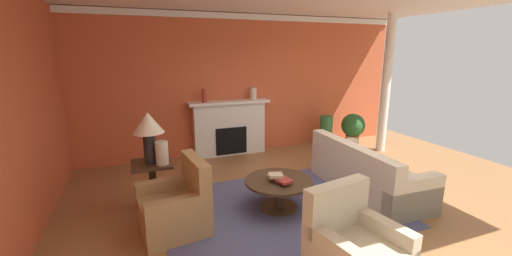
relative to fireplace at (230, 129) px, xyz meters
The scene contains 21 objects.
ground_plane 2.80m from the fireplace, 81.32° to the right, with size 9.31×9.31×0.00m, color olive.
wall_fireplace 1.07m from the fireplace, 27.02° to the left, with size 7.76×0.12×3.09m, color #C65633.
wall_window 4.14m from the fireplace, 143.34° to the right, with size 0.12×6.31×3.09m, color #C65633.
crown_moulding 2.46m from the fireplace, 17.54° to the left, with size 7.76×0.08×0.12m, color white.
area_rug 2.78m from the fireplace, 91.11° to the right, with size 3.32×2.47×0.01m, color #4C517A.
fireplace is the anchor object (origin of this frame).
sofa 3.12m from the fireplace, 60.59° to the right, with size 0.95×2.12×0.85m.
armchair_near_window 3.19m from the fireplace, 118.93° to the right, with size 0.89×0.89×0.95m.
armchair_facing_fireplace 4.37m from the fireplace, 89.68° to the right, with size 0.93×0.93×0.95m.
coffee_table 2.73m from the fireplace, 91.11° to the right, with size 1.00×1.00×0.45m.
side_table 2.69m from the fireplace, 131.49° to the right, with size 0.56×0.56×0.70m.
table_lamp 2.76m from the fireplace, 131.49° to the right, with size 0.44×0.44×0.75m.
vase_mantel_left 0.96m from the fireplace, behind, with size 0.10×0.10×0.28m, color #9E3328.
vase_on_side_table 2.69m from the fireplace, 127.38° to the right, with size 0.18×0.18×0.34m, color beige.
vase_mantel_right 0.96m from the fireplace, ahead, with size 0.15×0.15×0.26m, color beige.
vase_tall_corner 2.36m from the fireplace, ahead, with size 0.31×0.31×0.78m, color #33703D.
book_red_cover 2.60m from the fireplace, 91.36° to the right, with size 0.22×0.14×0.04m, color tan.
book_art_folio 2.90m from the fireplace, 91.03° to the right, with size 0.19×0.20×0.04m, color maroon.
book_small_novel 2.75m from the fireplace, 92.49° to the right, with size 0.20×0.18×0.04m, color tan.
potted_plant 2.98m from the fireplace, 10.47° to the right, with size 0.56×0.56×0.83m.
column_white 3.68m from the fireplace, 15.98° to the right, with size 0.20×0.20×3.09m, color white.
Camera 1 is at (-2.32, -3.93, 2.27)m, focal length 22.22 mm.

